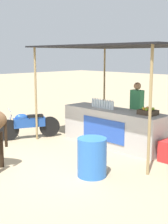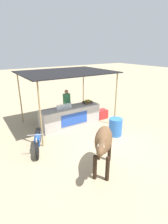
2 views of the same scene
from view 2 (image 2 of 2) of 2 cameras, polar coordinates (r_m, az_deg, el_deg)
ground_plane at (r=7.21m, az=4.33°, el=-10.37°), size 60.00×60.00×0.00m
stall_counter at (r=8.66m, az=-4.42°, el=-1.42°), size 3.00×0.82×0.96m
stall_awning at (r=8.40m, az=-5.83°, el=12.31°), size 4.20×3.20×2.63m
water_bottle_row at (r=8.27m, az=-6.50°, el=1.83°), size 0.79×0.07×0.25m
fruit_crate at (r=9.04m, az=1.13°, el=3.29°), size 0.44×0.32×0.18m
vendor_behind_counter at (r=9.26m, az=-5.62°, el=2.40°), size 0.34×0.22×1.65m
cooler_box at (r=9.66m, az=5.72°, el=-0.67°), size 0.60×0.44×0.48m
water_barrel at (r=7.84m, az=10.23°, el=-4.81°), size 0.58×0.58×0.78m
cow at (r=5.32m, az=6.33°, el=-9.49°), size 1.53×1.56×1.44m
motorcycle_parked at (r=6.88m, az=-14.79°, el=-8.57°), size 0.87×1.68×0.90m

